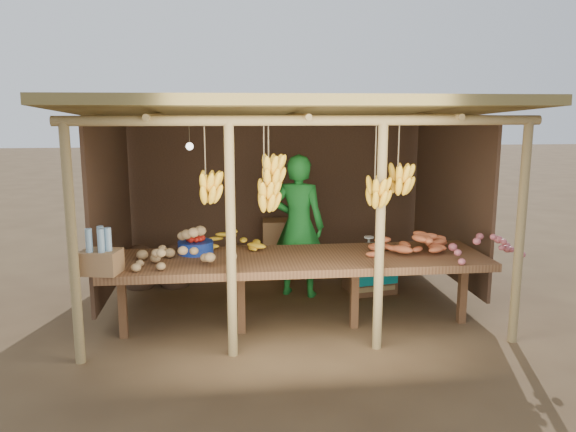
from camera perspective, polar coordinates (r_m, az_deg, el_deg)
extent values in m
plane|color=brown|center=(6.96, 0.00, -8.53)|extent=(60.00, 60.00, 0.00)
cylinder|color=#A48855|center=(5.34, -21.05, -2.92)|extent=(0.09, 0.09, 2.20)
cylinder|color=#A48855|center=(5.90, 22.52, -1.77)|extent=(0.09, 0.09, 2.20)
cylinder|color=#A48855|center=(8.22, -15.95, 1.96)|extent=(0.09, 0.09, 2.20)
cylinder|color=#A48855|center=(8.60, 12.87, 2.47)|extent=(0.09, 0.09, 2.20)
cylinder|color=#A48855|center=(5.16, -5.82, -2.69)|extent=(0.09, 0.09, 2.20)
cylinder|color=#A48855|center=(5.36, 9.32, -2.27)|extent=(0.09, 0.09, 2.20)
cylinder|color=#A48855|center=(5.08, 1.97, 9.67)|extent=(4.40, 0.09, 0.09)
cylinder|color=#A48855|center=(8.06, -1.24, 10.05)|extent=(4.40, 0.09, 0.09)
cube|color=olive|center=(6.57, 0.00, 10.69)|extent=(4.70, 3.50, 0.28)
cube|color=#4E3424|center=(8.11, -1.20, 3.04)|extent=(4.20, 0.04, 1.98)
cube|color=#4E3424|center=(6.94, -17.53, 1.24)|extent=(0.04, 2.40, 1.98)
cube|color=#4E3424|center=(7.38, 16.09, 1.85)|extent=(0.04, 2.40, 1.98)
cube|color=brown|center=(5.83, 1.08, -4.53)|extent=(3.90, 1.05, 0.08)
cube|color=brown|center=(5.99, -16.46, -8.56)|extent=(0.08, 0.08, 0.72)
cube|color=brown|center=(5.90, -4.79, -8.44)|extent=(0.08, 0.08, 0.72)
cube|color=brown|center=(6.05, 6.76, -7.98)|extent=(0.08, 0.08, 0.72)
cube|color=brown|center=(6.43, 17.31, -7.28)|extent=(0.08, 0.08, 0.72)
cylinder|color=navy|center=(6.02, -9.36, -3.14)|extent=(0.37, 0.37, 0.13)
cube|color=olive|center=(5.49, -18.47, -4.44)|extent=(0.40, 0.34, 0.22)
imported|color=#1A7829|center=(6.93, 1.07, -1.00)|extent=(0.76, 0.64, 1.77)
cube|color=brown|center=(7.29, 8.28, -5.58)|extent=(0.64, 0.57, 0.52)
cube|color=#0D898F|center=(7.22, 8.34, -3.40)|extent=(0.71, 0.64, 0.05)
cube|color=olive|center=(7.92, -0.80, -4.51)|extent=(0.52, 0.43, 0.39)
cube|color=olive|center=(7.83, -0.81, -1.79)|extent=(0.52, 0.43, 0.39)
cube|color=olive|center=(7.89, -4.65, -4.61)|extent=(0.52, 0.43, 0.39)
ellipsoid|color=#4E3424|center=(7.62, -14.86, -4.89)|extent=(0.50, 0.50, 0.67)
ellipsoid|color=#4E3424|center=(7.56, -11.47, -4.85)|extent=(0.50, 0.50, 0.67)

